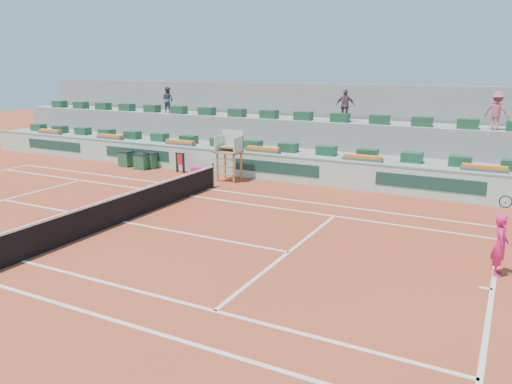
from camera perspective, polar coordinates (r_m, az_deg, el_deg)
ground at (r=18.26m, az=-14.95°, el=-3.32°), size 90.00×90.00×0.00m
seating_tier_lower at (r=26.72m, az=0.54°, el=3.97°), size 36.00×4.00×1.20m
seating_tier_upper at (r=28.03m, az=2.03°, el=5.89°), size 36.00×2.40×2.60m
stadium_back_wall at (r=29.36m, az=3.41°, el=8.02°), size 36.00×0.40×4.40m
player_bag at (r=25.21m, az=-6.33°, el=2.35°), size 0.94×0.42×0.42m
spectator_left at (r=31.06m, az=-10.05°, el=10.34°), size 0.78×0.63×1.55m
spectator_mid at (r=25.96m, az=10.16°, el=9.71°), size 1.02×0.59×1.63m
spectator_right at (r=24.60m, az=25.82°, el=8.35°), size 1.22×0.93×1.67m
court_lines at (r=18.26m, az=-14.95°, el=-3.31°), size 23.89×11.09×0.01m
tennis_net at (r=18.11m, az=-15.06°, el=-1.73°), size 0.10×11.97×1.10m
advertising_hoarding at (r=24.80m, az=-1.74°, el=3.24°), size 36.00×0.34×1.26m
umpire_chair at (r=23.80m, az=-2.98°, el=4.98°), size 1.10×0.90×2.40m
seat_row_lower at (r=25.80m, az=-0.37°, el=5.45°), size 32.90×0.60×0.44m
seat_row_upper at (r=27.31m, az=1.51°, el=8.89°), size 32.90×0.60×0.44m
flower_planters at (r=25.87m, az=-4.16°, el=5.24°), size 26.80×0.36×0.28m
drink_cooler_a at (r=27.43m, az=-11.98°, el=3.55°), size 0.64×0.55×0.84m
drink_cooler_b at (r=27.26m, az=-12.92°, el=3.43°), size 0.72×0.62×0.84m
drink_cooler_c at (r=28.22m, az=-14.65°, el=3.69°), size 0.68×0.59×0.84m
towel_rack at (r=25.98m, az=-8.67°, el=3.52°), size 0.56×0.09×1.03m
tennis_player at (r=14.51m, az=26.12°, el=-5.43°), size 0.45×0.88×2.28m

